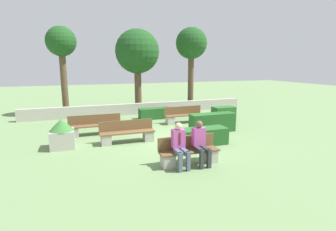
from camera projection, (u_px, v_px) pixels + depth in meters
ground_plane at (176, 140)px, 10.44m from camera, size 60.00×60.00×0.00m
perimeter_wall at (141, 109)px, 15.73m from camera, size 13.30×0.30×0.65m
bench_front at (189, 154)px, 7.87m from camera, size 1.84×0.49×0.83m
bench_left_side at (127, 134)px, 10.02m from camera, size 2.09×0.48×0.83m
bench_right_side at (184, 117)px, 13.32m from camera, size 2.00×0.49×0.83m
bench_back at (95, 127)px, 11.12m from camera, size 2.20×0.49×0.83m
person_seated_man at (180, 143)px, 7.55m from camera, size 0.38×0.63×1.31m
person_seated_woman at (200, 141)px, 7.77m from camera, size 0.38×0.63×1.32m
hedge_block_near_left at (223, 115)px, 13.36m from camera, size 1.11×0.63×0.82m
hedge_block_near_right at (155, 113)px, 14.39m from camera, size 1.73×0.62×0.58m
hedge_block_mid_left at (212, 123)px, 11.58m from camera, size 2.04×0.60×0.83m
hedge_block_mid_right at (202, 137)px, 9.74m from camera, size 1.92×0.69×0.62m
planter_corner_left at (62, 133)px, 9.33m from camera, size 0.86×0.86×1.05m
tree_leftmost at (61, 45)px, 14.84m from camera, size 1.69×1.69×5.07m
tree_center_left at (137, 52)px, 16.29m from camera, size 2.74×2.74×5.10m
tree_center_right at (191, 45)px, 16.94m from camera, size 2.03×2.03×5.29m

